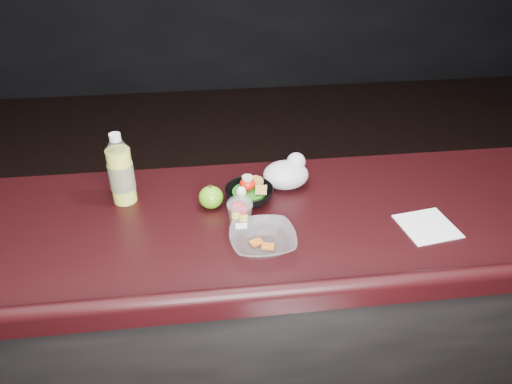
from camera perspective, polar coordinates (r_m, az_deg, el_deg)
counter at (r=1.94m, az=-0.37°, el=-15.29°), size 4.06×0.71×1.02m
lemonade_bottle at (r=1.68m, az=-15.15°, el=2.03°), size 0.08×0.08×0.25m
fruit_cup at (r=1.52m, az=-1.84°, el=-2.44°), size 0.08×0.08×0.11m
green_apple at (r=1.63m, az=-5.17°, el=-0.60°), size 0.08×0.08×0.08m
plastic_bag at (r=1.73m, az=3.58°, el=2.17°), size 0.16×0.13×0.12m
snack_bowl at (r=1.66m, az=-0.83°, el=-0.16°), size 0.20×0.20×0.09m
takeout_bowl at (r=1.47m, az=0.77°, el=-5.55°), size 0.20×0.20×0.05m
paper_napkin at (r=1.65m, az=18.99°, el=-3.72°), size 0.18×0.18×0.00m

